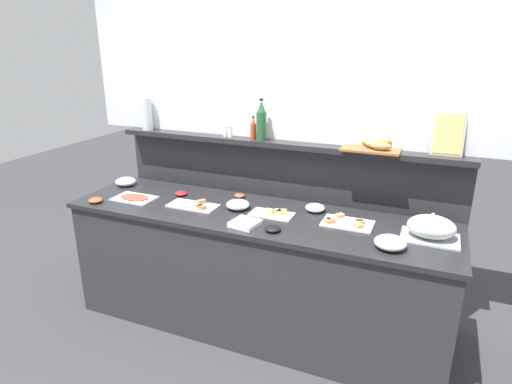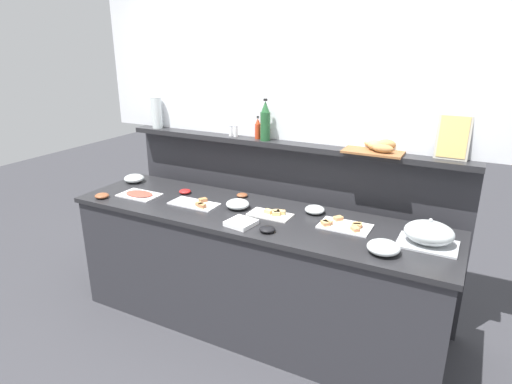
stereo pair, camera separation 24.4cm
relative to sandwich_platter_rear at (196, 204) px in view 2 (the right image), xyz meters
The scene contains 25 objects.
ground_plane 1.22m from the sandwich_platter_rear, 55.15° to the left, with size 12.00×12.00×0.00m, color #38383D.
buffet_counter 0.65m from the sandwich_platter_rear, ahead, with size 2.73×0.73×0.92m.
back_ledge_unit 0.78m from the sandwich_platter_rear, 52.58° to the left, with size 2.76×0.22×1.34m.
upper_wall_panel 1.29m from the sandwich_platter_rear, 53.67° to the left, with size 3.36×0.08×1.26m, color white.
sandwich_platter_rear is the anchor object (origin of this frame).
sandwich_platter_front 1.09m from the sandwich_platter_rear, ahead, with size 0.33×0.21×0.04m.
sandwich_platter_side 0.59m from the sandwich_platter_rear, ahead, with size 0.30×0.16×0.04m.
cold_cuts_platter 0.51m from the sandwich_platter_rear, behind, with size 0.31×0.21×0.02m.
serving_cloche 1.60m from the sandwich_platter_rear, ahead, with size 0.34×0.24×0.17m.
glass_bowl_large 0.32m from the sandwich_platter_rear, 14.71° to the left, with size 0.17×0.17×0.07m.
glass_bowl_medium 0.81m from the sandwich_platter_rear, 165.13° to the left, with size 0.17×0.17×0.07m.
glass_bowl_small 1.40m from the sandwich_platter_rear, ahead, with size 0.19×0.19×0.07m.
glass_bowl_extra 0.87m from the sandwich_platter_rear, 16.80° to the left, with size 0.14×0.14×0.06m.
condiment_bowl_red 0.75m from the sandwich_platter_rear, 163.64° to the right, with size 0.11×0.11×0.04m, color brown.
condiment_bowl_dark 0.38m from the sandwich_platter_rear, 54.94° to the left, with size 0.08×0.08×0.03m, color brown.
condiment_bowl_teal 0.28m from the sandwich_platter_rear, 142.36° to the left, with size 0.09×0.09×0.03m, color red.
condiment_bowl_cream 0.70m from the sandwich_platter_rear, 15.16° to the right, with size 0.10×0.10×0.04m, color black.
napkin_stack 0.51m from the sandwich_platter_rear, 19.22° to the right, with size 0.17×0.17×0.03m, color white.
wine_bottle_green 0.81m from the sandwich_platter_rear, 57.75° to the left, with size 0.08×0.08×0.32m.
hot_sauce_bottle 0.76m from the sandwich_platter_rear, 65.84° to the left, with size 0.04×0.04×0.18m.
salt_shaker 0.69m from the sandwich_platter_rear, 89.77° to the left, with size 0.03×0.03×0.09m.
pepper_shaker 0.69m from the sandwich_platter_rear, 84.91° to the left, with size 0.03×0.03×0.09m.
bread_basket 1.35m from the sandwich_platter_rear, 25.05° to the left, with size 0.40×0.29×0.08m.
framed_picture 1.81m from the sandwich_platter_rear, 18.87° to the left, with size 0.20×0.07×0.29m.
water_carafe 1.06m from the sandwich_platter_rear, 145.20° to the left, with size 0.09×0.09×0.27m, color silver.
Camera 2 is at (1.34, -2.50, 2.06)m, focal length 30.65 mm.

